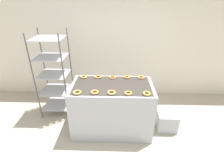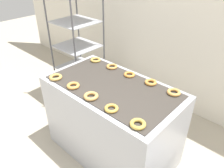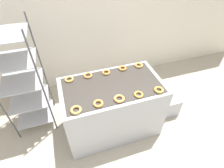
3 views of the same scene
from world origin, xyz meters
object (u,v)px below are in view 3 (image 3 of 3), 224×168
Objects in this scene: donut_near_right at (139,94)px; donut_far_right at (123,68)px; donut_near_leftmost at (76,110)px; donut_far_leftmost at (69,79)px; fryer_machine at (112,108)px; baking_rack_cart at (22,81)px; donut_near_rightmost at (159,90)px; donut_far_rightmost at (139,65)px; donut_far_center at (106,72)px; donut_far_left at (88,75)px; donut_near_center at (120,99)px; glaze_bin at (166,104)px; donut_near_left at (98,103)px.

donut_far_right is at bearing 89.56° from donut_near_right.
donut_near_leftmost is 0.61m from donut_far_leftmost.
baking_rack_cart is at bearing 155.92° from fryer_machine.
donut_far_rightmost is (-0.02, 0.62, -0.00)m from donut_near_rightmost.
donut_far_center is at bearing -176.30° from donut_far_right.
donut_near_center is at bearing -64.64° from donut_far_left.
donut_near_rightmost reaches higher than fryer_machine.
donut_far_center is (-0.28, 0.60, -0.00)m from donut_near_right.
donut_far_right reaches higher than donut_far_center.
donut_near_leftmost is 1.05× the size of donut_far_left.
donut_near_left reaches higher than glaze_bin.
donut_far_rightmost is (0.55, 0.61, -0.00)m from donut_near_center.
fryer_machine is at bearing -178.20° from glaze_bin.
fryer_machine is 11.50× the size of donut_far_right.
fryer_machine is at bearing 29.09° from donut_near_leftmost.
donut_near_right is 0.83m from donut_far_left.
donut_near_rightmost is 1.29m from donut_far_leftmost.
donut_near_leftmost reaches higher than donut_far_right.
fryer_machine is 0.59m from donut_near_center.
donut_far_rightmost is at bearing 91.60° from donut_near_rightmost.
baking_rack_cart is 13.52× the size of donut_far_rightmost.
donut_near_right is 1.03m from donut_far_leftmost.
donut_far_rightmost is at bearing 28.98° from donut_near_leftmost.
donut_far_rightmost is at bearing 35.72° from donut_near_left.
donut_near_center is 0.59m from donut_far_center.
donut_far_leftmost reaches higher than glaze_bin.
fryer_machine is 3.76× the size of glaze_bin.
donut_far_leftmost is 0.98× the size of donut_far_left.
fryer_machine is at bearing -131.79° from donut_far_right.
donut_near_rightmost is at bearing -1.18° from donut_near_center.
glaze_bin is at bearing -12.61° from baking_rack_cart.
donut_far_left reaches higher than glaze_bin.
donut_far_leftmost reaches higher than fryer_machine.
donut_far_left is (0.28, 0.00, -0.00)m from donut_far_leftmost.
fryer_machine is at bearing -28.04° from donut_far_leftmost.
donut_near_center is 0.67m from donut_far_right.
donut_far_center is at bearing 64.73° from donut_near_left.
donut_near_center is (0.28, -0.01, 0.00)m from donut_near_left.
donut_near_rightmost is at bearing -28.31° from donut_far_leftmost.
donut_near_left is 0.66m from donut_far_leftmost.
donut_near_leftmost is 0.28m from donut_near_left.
donut_near_left is 0.98× the size of donut_far_left.
donut_near_left and donut_far_rightmost have the same top height.
fryer_machine is at bearing -24.08° from baking_rack_cart.
donut_near_left is 0.60m from donut_far_left.
glaze_bin is at bearing 11.88° from donut_near_leftmost.
donut_near_rightmost is at bearing -35.80° from donut_far_left.
baking_rack_cart reaches higher than fryer_machine.
baking_rack_cart reaches higher than donut_far_right.
donut_near_right is 0.93× the size of donut_far_left.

